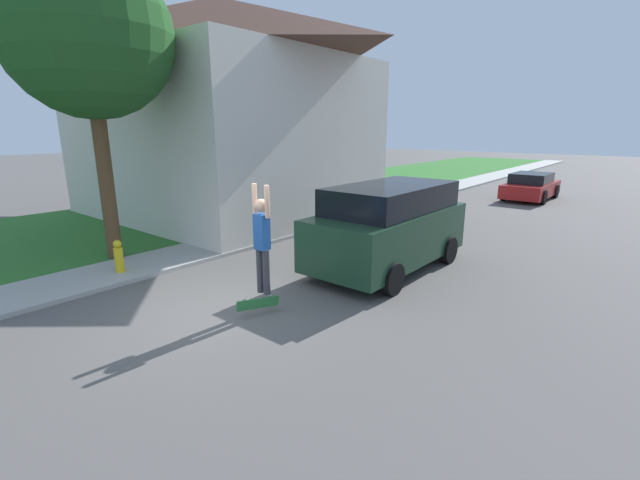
# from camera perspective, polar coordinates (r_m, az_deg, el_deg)

# --- Properties ---
(ground_plane) EXTENTS (120.00, 120.00, 0.00)m
(ground_plane) POSITION_cam_1_polar(r_m,az_deg,el_deg) (8.45, -13.79, -9.30)
(ground_plane) COLOR #54514F
(lawn) EXTENTS (10.00, 80.00, 0.08)m
(lawn) POSITION_cam_1_polar(r_m,az_deg,el_deg) (18.05, -13.92, 3.63)
(lawn) COLOR #2D6B28
(lawn) RESTS_ON ground_plane
(sidewalk) EXTENTS (1.80, 80.00, 0.10)m
(sidewalk) POSITION_cam_1_polar(r_m,az_deg,el_deg) (14.81, -3.64, 1.71)
(sidewalk) COLOR #9E9E99
(sidewalk) RESTS_ON ground_plane
(house) EXTENTS (10.67, 9.06, 7.95)m
(house) POSITION_cam_1_polar(r_m,az_deg,el_deg) (17.75, -12.96, 17.01)
(house) COLOR beige
(house) RESTS_ON lawn
(lawn_tree_near) EXTENTS (3.89, 3.89, 7.37)m
(lawn_tree_near) POSITION_cam_1_polar(r_m,az_deg,el_deg) (12.22, -28.59, 22.93)
(lawn_tree_near) COLOR brown
(lawn_tree_near) RESTS_ON lawn
(suv_parked) EXTENTS (2.15, 4.55, 2.07)m
(suv_parked) POSITION_cam_1_polar(r_m,az_deg,el_deg) (10.48, 9.19, 1.93)
(suv_parked) COLOR #193823
(suv_parked) RESTS_ON ground_plane
(car_down_street) EXTENTS (1.93, 4.12, 1.28)m
(car_down_street) POSITION_cam_1_polar(r_m,az_deg,el_deg) (23.26, 26.29, 6.40)
(car_down_street) COLOR maroon
(car_down_street) RESTS_ON ground_plane
(skateboarder) EXTENTS (0.41, 0.24, 2.04)m
(skateboarder) POSITION_cam_1_polar(r_m,az_deg,el_deg) (7.83, -7.74, 0.24)
(skateboarder) COLOR #38383D
(skateboarder) RESTS_ON ground_plane
(skateboard) EXTENTS (0.36, 0.78, 0.27)m
(skateboard) POSITION_cam_1_polar(r_m,az_deg,el_deg) (8.16, -8.26, -8.34)
(skateboard) COLOR #337F3D
(skateboard) RESTS_ON ground_plane
(fire_hydrant) EXTENTS (0.20, 0.20, 0.77)m
(fire_hydrant) POSITION_cam_1_polar(r_m,az_deg,el_deg) (11.01, -25.26, -2.03)
(fire_hydrant) COLOR gold
(fire_hydrant) RESTS_ON sidewalk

